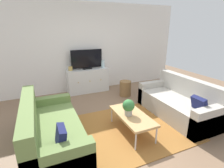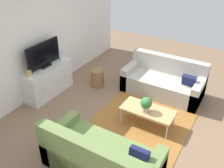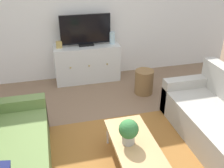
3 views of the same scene
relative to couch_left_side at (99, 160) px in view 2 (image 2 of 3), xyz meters
name	(u,v)px [view 2 (image 2 of 3)]	position (x,y,z in m)	size (l,w,h in m)	color
ground_plane	(133,122)	(1.44, 0.10, -0.29)	(10.00, 10.00, 0.00)	#84664C
wall_back	(35,39)	(1.44, 2.65, 1.06)	(6.40, 0.12, 2.70)	white
area_rug	(140,124)	(1.44, -0.05, -0.28)	(2.50, 1.90, 0.01)	#9E662D
couch_left_side	(99,160)	(0.00, 0.00, 0.00)	(0.88, 1.88, 0.87)	olive
couch_right_side	(164,82)	(2.88, 0.00, 0.00)	(0.88, 1.88, 0.87)	#B2ADA3
coffee_table	(148,111)	(1.51, -0.17, 0.06)	(0.50, 1.06, 0.38)	tan
potted_plant	(146,104)	(1.44, -0.14, 0.27)	(0.23, 0.23, 0.31)	#B7B2A8
tv_console	(48,80)	(1.37, 2.37, 0.08)	(1.28, 0.47, 0.74)	silver
flat_screen_tv	(44,55)	(1.37, 2.39, 0.75)	(0.96, 0.16, 0.60)	black
glass_vase	(60,54)	(1.89, 2.37, 0.57)	(0.11, 0.11, 0.24)	silver
mantel_clock	(29,73)	(0.85, 2.37, 0.51)	(0.11, 0.07, 0.13)	tan
wicker_basket	(97,78)	(2.29, 1.57, -0.06)	(0.34, 0.34, 0.45)	olive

